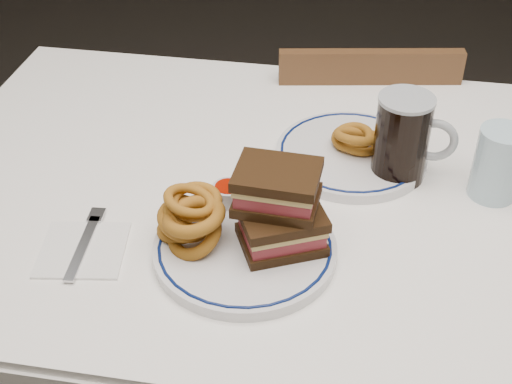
% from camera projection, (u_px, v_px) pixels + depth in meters
% --- Properties ---
extents(dining_table, '(1.27, 0.87, 0.75)m').
position_uv_depth(dining_table, '(286.00, 234.00, 1.26)').
color(dining_table, white).
rests_on(dining_table, floor).
extents(chair_far, '(0.44, 0.44, 0.82)m').
position_uv_depth(chair_far, '(352.00, 171.00, 1.75)').
color(chair_far, '#452316').
rests_on(chair_far, floor).
extents(main_plate, '(0.27, 0.27, 0.02)m').
position_uv_depth(main_plate, '(245.00, 249.00, 1.06)').
color(main_plate, silver).
rests_on(main_plate, dining_table).
extents(reuben_sandwich, '(0.15, 0.14, 0.12)m').
position_uv_depth(reuben_sandwich, '(279.00, 208.00, 1.02)').
color(reuben_sandwich, black).
rests_on(reuben_sandwich, main_plate).
extents(onion_rings_main, '(0.12, 0.12, 0.11)m').
position_uv_depth(onion_rings_main, '(191.00, 217.00, 1.04)').
color(onion_rings_main, brown).
rests_on(onion_rings_main, main_plate).
extents(ketchup_ramekin, '(0.05, 0.05, 0.03)m').
position_uv_depth(ketchup_ramekin, '(228.00, 193.00, 1.13)').
color(ketchup_ramekin, silver).
rests_on(ketchup_ramekin, main_plate).
extents(beer_mug, '(0.14, 0.09, 0.15)m').
position_uv_depth(beer_mug, '(404.00, 138.00, 1.17)').
color(beer_mug, black).
rests_on(beer_mug, dining_table).
extents(water_glass, '(0.08, 0.08, 0.12)m').
position_uv_depth(water_glass, '(498.00, 164.00, 1.14)').
color(water_glass, '#A6C7D7').
rests_on(water_glass, dining_table).
extents(far_plate, '(0.27, 0.27, 0.02)m').
position_uv_depth(far_plate, '(351.00, 154.00, 1.26)').
color(far_plate, silver).
rests_on(far_plate, dining_table).
extents(onion_rings_far, '(0.09, 0.10, 0.06)m').
position_uv_depth(onion_rings_far, '(356.00, 139.00, 1.25)').
color(onion_rings_far, brown).
rests_on(onion_rings_far, far_plate).
extents(napkin_fork, '(0.14, 0.17, 0.01)m').
position_uv_depth(napkin_fork, '(83.00, 248.00, 1.07)').
color(napkin_fork, white).
rests_on(napkin_fork, dining_table).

